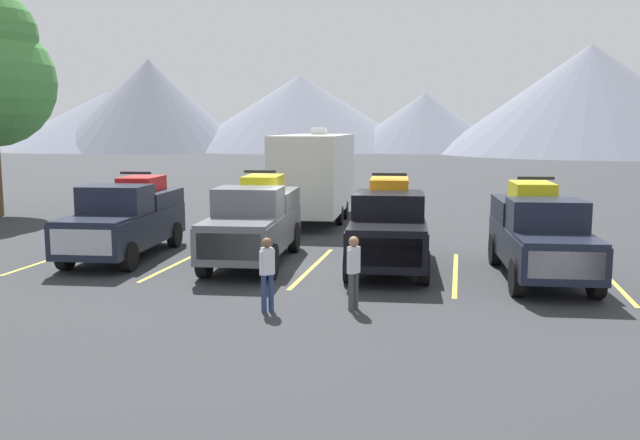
{
  "coord_description": "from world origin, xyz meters",
  "views": [
    {
      "loc": [
        3.97,
        -18.13,
        3.93
      ],
      "look_at": [
        0.0,
        1.0,
        1.2
      ],
      "focal_mm": 37.9,
      "sensor_mm": 36.0,
      "label": 1
    }
  ],
  "objects_px": {
    "pickup_truck_a": "(126,218)",
    "person_c": "(267,269)",
    "pickup_truck_d": "(539,233)",
    "camper_trailer_a": "(315,172)",
    "pickup_truck_b": "(255,220)",
    "pickup_truck_c": "(388,225)",
    "person_a": "(354,268)"
  },
  "relations": [
    {
      "from": "pickup_truck_a",
      "to": "person_c",
      "type": "xyz_separation_m",
      "value": [
        5.89,
        -5.1,
        -0.25
      ]
    },
    {
      "from": "pickup_truck_d",
      "to": "camper_trailer_a",
      "type": "bearing_deg",
      "value": 131.0
    },
    {
      "from": "pickup_truck_b",
      "to": "person_c",
      "type": "relative_size",
      "value": 3.63
    },
    {
      "from": "pickup_truck_a",
      "to": "person_c",
      "type": "relative_size",
      "value": 3.6
    },
    {
      "from": "pickup_truck_b",
      "to": "pickup_truck_d",
      "type": "distance_m",
      "value": 7.85
    },
    {
      "from": "pickup_truck_c",
      "to": "person_c",
      "type": "bearing_deg",
      "value": -110.91
    },
    {
      "from": "person_a",
      "to": "person_c",
      "type": "relative_size",
      "value": 1.0
    },
    {
      "from": "pickup_truck_a",
      "to": "person_a",
      "type": "height_order",
      "value": "pickup_truck_a"
    },
    {
      "from": "pickup_truck_b",
      "to": "pickup_truck_d",
      "type": "xyz_separation_m",
      "value": [
        7.84,
        -0.45,
        -0.04
      ]
    },
    {
      "from": "pickup_truck_c",
      "to": "camper_trailer_a",
      "type": "distance_m",
      "value": 9.31
    },
    {
      "from": "pickup_truck_a",
      "to": "pickup_truck_c",
      "type": "distance_m",
      "value": 7.91
    },
    {
      "from": "pickup_truck_a",
      "to": "pickup_truck_c",
      "type": "bearing_deg",
      "value": 1.2
    },
    {
      "from": "camper_trailer_a",
      "to": "person_a",
      "type": "height_order",
      "value": "camper_trailer_a"
    },
    {
      "from": "pickup_truck_d",
      "to": "person_c",
      "type": "xyz_separation_m",
      "value": [
        -6.01,
        -4.57,
        -0.26
      ]
    },
    {
      "from": "pickup_truck_a",
      "to": "person_c",
      "type": "distance_m",
      "value": 7.8
    },
    {
      "from": "pickup_truck_c",
      "to": "person_c",
      "type": "height_order",
      "value": "pickup_truck_c"
    },
    {
      "from": "pickup_truck_c",
      "to": "pickup_truck_d",
      "type": "relative_size",
      "value": 1.08
    },
    {
      "from": "person_a",
      "to": "person_c",
      "type": "distance_m",
      "value": 1.84
    },
    {
      "from": "pickup_truck_a",
      "to": "camper_trailer_a",
      "type": "xyz_separation_m",
      "value": [
        3.99,
        8.57,
        0.87
      ]
    },
    {
      "from": "pickup_truck_a",
      "to": "pickup_truck_d",
      "type": "distance_m",
      "value": 11.91
    },
    {
      "from": "pickup_truck_d",
      "to": "pickup_truck_b",
      "type": "bearing_deg",
      "value": 176.72
    },
    {
      "from": "camper_trailer_a",
      "to": "person_a",
      "type": "xyz_separation_m",
      "value": [
        3.67,
        -13.16,
        -1.11
      ]
    },
    {
      "from": "pickup_truck_b",
      "to": "pickup_truck_d",
      "type": "height_order",
      "value": "pickup_truck_b"
    },
    {
      "from": "pickup_truck_c",
      "to": "pickup_truck_d",
      "type": "bearing_deg",
      "value": -9.86
    },
    {
      "from": "camper_trailer_a",
      "to": "person_c",
      "type": "relative_size",
      "value": 5.39
    },
    {
      "from": "pickup_truck_c",
      "to": "pickup_truck_d",
      "type": "height_order",
      "value": "pickup_truck_d"
    },
    {
      "from": "pickup_truck_b",
      "to": "camper_trailer_a",
      "type": "bearing_deg",
      "value": 90.48
    },
    {
      "from": "camper_trailer_a",
      "to": "person_a",
      "type": "distance_m",
      "value": 13.71
    },
    {
      "from": "pickup_truck_c",
      "to": "camper_trailer_a",
      "type": "bearing_deg",
      "value": 114.96
    },
    {
      "from": "camper_trailer_a",
      "to": "person_c",
      "type": "xyz_separation_m",
      "value": [
        1.9,
        -13.66,
        -1.12
      ]
    },
    {
      "from": "pickup_truck_d",
      "to": "person_a",
      "type": "height_order",
      "value": "pickup_truck_d"
    },
    {
      "from": "pickup_truck_b",
      "to": "person_a",
      "type": "relative_size",
      "value": 3.62
    }
  ]
}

